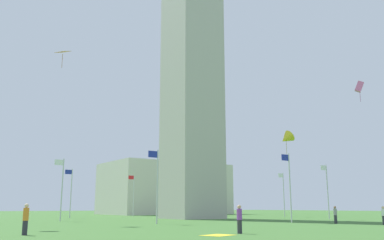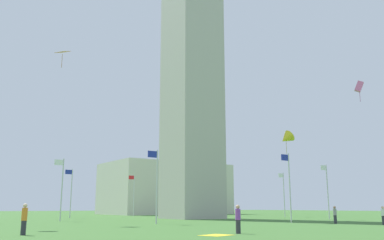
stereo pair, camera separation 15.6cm
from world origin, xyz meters
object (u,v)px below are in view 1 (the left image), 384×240
at_px(flagpole_s, 283,192).
at_px(distant_building, 165,189).
at_px(flagpole_sw, 210,194).
at_px(flagpole_w, 133,193).
at_px(person_purple_shirt, 239,219).
at_px(person_white_shirt, 384,216).
at_px(person_gray_shirt, 335,215).
at_px(person_orange_shirt, 26,219).
at_px(flagpole_n, 62,186).
at_px(kite_pink_box, 359,87).
at_px(kite_orange_diamond, 63,52).
at_px(flagpole_ne, 157,182).
at_px(flagpole_e, 289,184).
at_px(flagpole_nw, 71,191).
at_px(kite_yellow_delta, 286,139).
at_px(obelisk_monument, 192,9).
at_px(flagpole_se, 327,189).
at_px(picnic_blanket_near_first_person, 218,235).

xyz_separation_m(flagpole_s, distant_building, (2.86, -32.86, 1.55)).
bearing_deg(flagpole_sw, distant_building, -96.80).
bearing_deg(flagpole_w, person_purple_shirt, 71.13).
bearing_deg(flagpole_sw, person_white_shirt, 75.67).
relative_size(person_gray_shirt, distant_building, 0.06).
bearing_deg(person_gray_shirt, person_orange_shirt, 55.04).
xyz_separation_m(flagpole_s, person_gray_shirt, (16.53, 22.25, -3.08)).
bearing_deg(flagpole_n, kite_pink_box, 136.21).
bearing_deg(person_purple_shirt, flagpole_sw, -39.65).
bearing_deg(kite_orange_diamond, person_white_shirt, 138.11).
height_order(flagpole_s, kite_pink_box, kite_pink_box).
distance_m(flagpole_ne, flagpole_e, 13.75).
height_order(flagpole_n, flagpole_ne, same).
height_order(flagpole_nw, kite_yellow_delta, kite_yellow_delta).
xyz_separation_m(person_gray_shirt, distant_building, (-13.67, -55.11, 4.63)).
height_order(flagpole_s, person_orange_shirt, flagpole_s).
relative_size(flagpole_s, flagpole_nw, 1.00).
height_order(person_white_shirt, distant_building, distant_building).
xyz_separation_m(flagpole_e, flagpole_sw, (-12.70, -30.67, 0.00)).
height_order(obelisk_monument, person_purple_shirt, obelisk_monument).
height_order(flagpole_se, picnic_blanket_near_first_person, flagpole_se).
bearing_deg(flagpole_ne, kite_pink_box, 151.24).
xyz_separation_m(kite_pink_box, kite_orange_diamond, (26.43, -17.36, 3.66)).
bearing_deg(kite_orange_diamond, kite_yellow_delta, 167.96).
bearing_deg(flagpole_w, kite_yellow_delta, 103.15).
bearing_deg(obelisk_monument, person_orange_shirt, 40.17).
bearing_deg(flagpole_nw, flagpole_n, 67.50).
height_order(flagpole_e, kite_pink_box, kite_pink_box).
distance_m(flagpole_se, flagpole_nw, 35.93).
relative_size(flagpole_e, flagpole_s, 1.00).
bearing_deg(flagpole_se, distant_building, -93.02).
relative_size(flagpole_sw, kite_yellow_delta, 2.17).
bearing_deg(flagpole_w, flagpole_ne, 67.50).
height_order(obelisk_monument, flagpole_sw, obelisk_monument).
distance_m(obelisk_monument, flagpole_e, 32.44).
relative_size(kite_pink_box, picnic_blanket_near_first_person, 1.26).
xyz_separation_m(obelisk_monument, distant_building, (-15.04, -32.86, -25.47)).
bearing_deg(picnic_blanket_near_first_person, flagpole_ne, -107.62).
bearing_deg(person_orange_shirt, person_white_shirt, -40.51).
bearing_deg(person_gray_shirt, flagpole_nw, -13.93).
distance_m(flagpole_e, kite_orange_diamond, 27.63).
bearing_deg(flagpole_n, person_white_shirt, 128.09).
distance_m(person_purple_shirt, kite_yellow_delta, 29.93).
bearing_deg(flagpole_e, flagpole_sw, -112.50).
xyz_separation_m(obelisk_monument, person_gray_shirt, (-1.37, 22.25, -30.09)).
xyz_separation_m(obelisk_monument, kite_orange_diamond, (20.52, 5.59, -13.17)).
distance_m(person_orange_shirt, picnic_blanket_near_first_person, 10.97).
bearing_deg(person_purple_shirt, picnic_blanket_near_first_person, 97.89).
distance_m(flagpole_se, person_purple_shirt, 32.80).
height_order(flagpole_ne, kite_pink_box, kite_pink_box).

